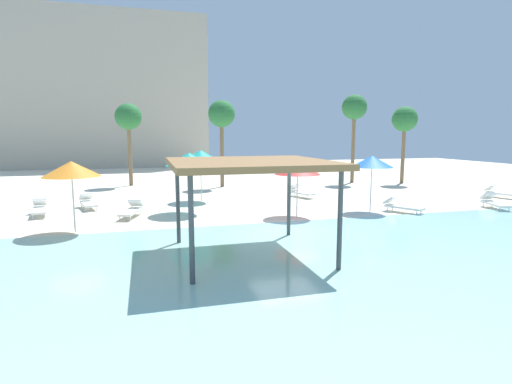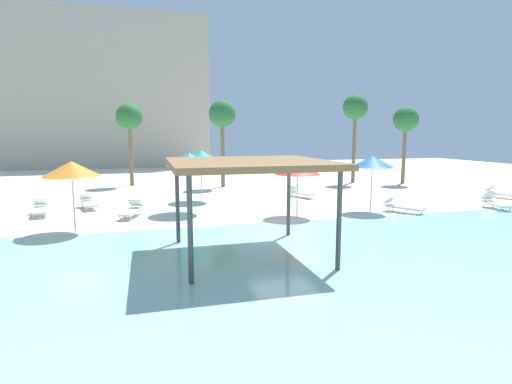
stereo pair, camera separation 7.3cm
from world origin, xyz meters
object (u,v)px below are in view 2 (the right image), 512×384
(lounge_chair_5, at_px, (495,202))
(beach_umbrella_orange_1, at_px, (71,169))
(lounge_chair_1, at_px, (40,208))
(lounge_chair_6, at_px, (401,206))
(beach_umbrella_blue_0, at_px, (372,162))
(lounge_chair_2, at_px, (300,192))
(shade_pavilion, at_px, (249,166))
(palm_tree_2, at_px, (129,118))
(beach_umbrella_red_3, at_px, (298,168))
(palm_tree_1, at_px, (355,109))
(beach_umbrella_teal_4, at_px, (201,155))
(beach_umbrella_teal_2, at_px, (189,159))
(lounge_chair_0, at_px, (502,192))
(palm_tree_3, at_px, (406,121))
(palm_tree_0, at_px, (222,116))
(lounge_chair_3, at_px, (132,210))
(lounge_chair_4, at_px, (89,202))

(lounge_chair_5, bearing_deg, beach_umbrella_orange_1, -74.44)
(lounge_chair_1, height_order, lounge_chair_6, same)
(beach_umbrella_blue_0, distance_m, beach_umbrella_orange_1, 13.29)
(lounge_chair_2, height_order, lounge_chair_6, same)
(shade_pavilion, relative_size, lounge_chair_5, 2.38)
(lounge_chair_2, distance_m, palm_tree_2, 13.86)
(shade_pavilion, xyz_separation_m, lounge_chair_2, (5.92, 10.69, -2.48))
(beach_umbrella_orange_1, bearing_deg, beach_umbrella_red_3, 3.50)
(beach_umbrella_blue_0, height_order, lounge_chair_5, beach_umbrella_blue_0)
(shade_pavilion, distance_m, palm_tree_1, 20.96)
(beach_umbrella_blue_0, height_order, palm_tree_1, palm_tree_1)
(beach_umbrella_blue_0, bearing_deg, beach_umbrella_teal_4, 144.20)
(beach_umbrella_teal_2, distance_m, beach_umbrella_teal_4, 3.43)
(shade_pavilion, relative_size, beach_umbrella_teal_2, 1.64)
(lounge_chair_0, bearing_deg, lounge_chair_2, -129.00)
(lounge_chair_6, height_order, palm_tree_3, palm_tree_3)
(beach_umbrella_blue_0, distance_m, beach_umbrella_red_3, 3.91)
(lounge_chair_6, bearing_deg, lounge_chair_2, 177.60)
(shade_pavilion, relative_size, palm_tree_1, 0.70)
(lounge_chair_2, height_order, palm_tree_0, palm_tree_0)
(beach_umbrella_teal_4, distance_m, lounge_chair_2, 6.34)
(lounge_chair_0, bearing_deg, beach_umbrella_red_3, -104.13)
(lounge_chair_1, bearing_deg, shade_pavilion, 32.38)
(beach_umbrella_red_3, distance_m, lounge_chair_1, 12.14)
(beach_umbrella_teal_2, relative_size, palm_tree_1, 0.43)
(beach_umbrella_teal_4, distance_m, lounge_chair_0, 17.86)
(beach_umbrella_blue_0, bearing_deg, lounge_chair_0, 10.03)
(lounge_chair_6, bearing_deg, shade_pavilion, -90.39)
(lounge_chair_6, bearing_deg, beach_umbrella_orange_1, -118.70)
(shade_pavilion, distance_m, lounge_chair_3, 8.50)
(lounge_chair_3, distance_m, palm_tree_0, 12.13)
(beach_umbrella_blue_0, xyz_separation_m, lounge_chair_6, (1.33, -0.58, -2.12))
(beach_umbrella_blue_0, bearing_deg, beach_umbrella_red_3, -177.84)
(lounge_chair_1, distance_m, palm_tree_2, 12.00)
(lounge_chair_3, bearing_deg, lounge_chair_1, -92.77)
(beach_umbrella_orange_1, relative_size, lounge_chair_4, 1.38)
(lounge_chair_4, bearing_deg, palm_tree_1, 93.50)
(beach_umbrella_teal_2, height_order, lounge_chair_6, beach_umbrella_teal_2)
(lounge_chair_0, bearing_deg, lounge_chair_1, -115.48)
(beach_umbrella_teal_4, xyz_separation_m, lounge_chair_3, (-3.70, -3.66, -2.25))
(shade_pavilion, relative_size, palm_tree_3, 0.81)
(beach_umbrella_red_3, height_order, lounge_chair_4, beach_umbrella_red_3)
(shade_pavilion, distance_m, palm_tree_3, 22.16)
(beach_umbrella_red_3, xyz_separation_m, lounge_chair_3, (-7.34, 1.92, -1.90))
(beach_umbrella_red_3, bearing_deg, beach_umbrella_teal_2, 153.65)
(palm_tree_0, height_order, palm_tree_2, palm_tree_0)
(lounge_chair_3, height_order, palm_tree_3, palm_tree_3)
(beach_umbrella_orange_1, height_order, lounge_chair_5, beach_umbrella_orange_1)
(lounge_chair_0, relative_size, lounge_chair_4, 1.00)
(lounge_chair_1, xyz_separation_m, lounge_chair_2, (13.78, 1.94, 0.00))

